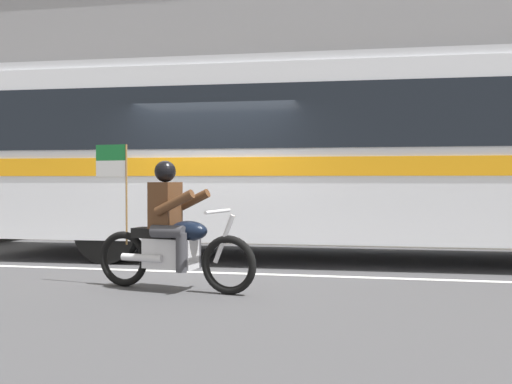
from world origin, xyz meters
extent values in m
plane|color=#3D3D3F|center=(0.00, 0.00, 0.00)|extent=(60.00, 60.00, 0.00)
cube|color=#B7B2A8|center=(0.00, 5.10, 0.07)|extent=(28.00, 3.80, 0.15)
cube|color=silver|center=(0.00, -0.60, 0.00)|extent=(26.60, 0.14, 0.01)
cube|color=gray|center=(0.00, 7.40, 5.44)|extent=(28.00, 0.80, 10.88)
cube|color=#384C60|center=(0.00, 6.96, 3.81)|extent=(25.76, 0.10, 1.40)
cube|color=silver|center=(2.10, 1.20, 1.73)|extent=(12.55, 2.86, 2.70)
cube|color=black|center=(2.10, 1.20, 2.28)|extent=(11.55, 2.87, 0.96)
cube|color=orange|center=(2.10, 1.20, 1.53)|extent=(12.30, 2.88, 0.28)
cube|color=#BABCC3|center=(2.10, 1.20, 3.14)|extent=(12.30, 2.72, 0.16)
cylinder|color=black|center=(-1.77, 0.02, 0.52)|extent=(1.04, 0.30, 1.04)
torus|color=black|center=(0.76, -2.15, 0.34)|extent=(0.69, 0.21, 0.69)
torus|color=black|center=(-0.66, -1.89, 0.34)|extent=(0.69, 0.21, 0.69)
cube|color=silver|center=(0.00, -2.01, 0.44)|extent=(0.68, 0.39, 0.36)
ellipsoid|color=black|center=(0.25, -2.06, 0.72)|extent=(0.52, 0.36, 0.24)
cube|color=black|center=(-0.20, -1.97, 0.69)|extent=(0.60, 0.36, 0.12)
cylinder|color=silver|center=(0.70, -2.14, 0.65)|extent=(0.28, 0.11, 0.58)
cylinder|color=silver|center=(0.62, -2.13, 0.96)|extent=(0.16, 0.64, 0.04)
cylinder|color=silver|center=(-0.32, -2.11, 0.39)|extent=(0.56, 0.19, 0.09)
cube|color=#4C2D19|center=(-0.07, -2.00, 1.02)|extent=(0.34, 0.41, 0.56)
sphere|color=black|center=(-0.07, -2.00, 1.44)|extent=(0.26, 0.26, 0.26)
cylinder|color=#38383D|center=(0.10, -1.85, 0.72)|extent=(0.44, 0.22, 0.15)
cylinder|color=#38383D|center=(0.28, -1.88, 0.48)|extent=(0.13, 0.13, 0.46)
cylinder|color=#38383D|center=(0.04, -2.20, 0.72)|extent=(0.44, 0.22, 0.15)
cylinder|color=#38383D|center=(0.21, -2.23, 0.48)|extent=(0.13, 0.13, 0.46)
cylinder|color=#4C2D19|center=(0.20, -1.84, 1.06)|extent=(0.53, 0.20, 0.32)
cylinder|color=#4C2D19|center=(0.13, -2.24, 1.06)|extent=(0.53, 0.20, 0.32)
cylinder|color=olive|center=(-0.61, -1.89, 1.15)|extent=(0.02, 0.02, 1.25)
cube|color=#197233|center=(-0.84, -1.85, 1.68)|extent=(0.44, 0.10, 0.20)
cube|color=white|center=(-0.84, -1.85, 1.47)|extent=(0.44, 0.10, 0.20)
cylinder|color=red|center=(-2.89, 4.00, 0.44)|extent=(0.22, 0.22, 0.58)
sphere|color=red|center=(-2.89, 4.00, 0.80)|extent=(0.20, 0.20, 0.20)
cylinder|color=red|center=(-2.89, 3.86, 0.47)|extent=(0.09, 0.10, 0.09)
camera|label=1|loc=(2.51, -9.05, 1.35)|focal=43.11mm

